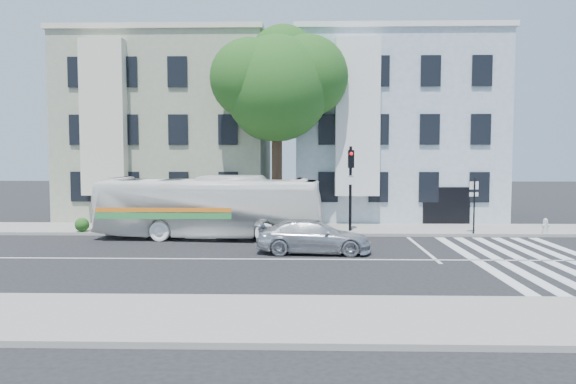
{
  "coord_description": "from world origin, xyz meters",
  "views": [
    {
      "loc": [
        1.36,
        -21.41,
        4.11
      ],
      "look_at": [
        0.73,
        2.99,
        2.4
      ],
      "focal_mm": 35.0,
      "sensor_mm": 36.0,
      "label": 1
    }
  ],
  "objects_px": {
    "bus": "(210,207)",
    "sedan": "(314,237)",
    "fire_hydrant": "(545,226)",
    "traffic_signal": "(351,178)"
  },
  "relations": [
    {
      "from": "bus",
      "to": "sedan",
      "type": "bearing_deg",
      "value": -123.04
    },
    {
      "from": "sedan",
      "to": "traffic_signal",
      "type": "relative_size",
      "value": 1.06
    },
    {
      "from": "sedan",
      "to": "fire_hydrant",
      "type": "relative_size",
      "value": 6.29
    },
    {
      "from": "sedan",
      "to": "fire_hydrant",
      "type": "distance_m",
      "value": 12.51
    },
    {
      "from": "sedan",
      "to": "fire_hydrant",
      "type": "height_order",
      "value": "sedan"
    },
    {
      "from": "bus",
      "to": "sedan",
      "type": "relative_size",
      "value": 2.31
    },
    {
      "from": "bus",
      "to": "fire_hydrant",
      "type": "relative_size",
      "value": 14.54
    },
    {
      "from": "sedan",
      "to": "bus",
      "type": "bearing_deg",
      "value": 54.58
    },
    {
      "from": "traffic_signal",
      "to": "bus",
      "type": "bearing_deg",
      "value": -169.78
    },
    {
      "from": "traffic_signal",
      "to": "sedan",
      "type": "bearing_deg",
      "value": -113.16
    }
  ]
}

